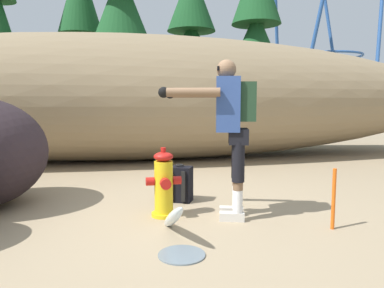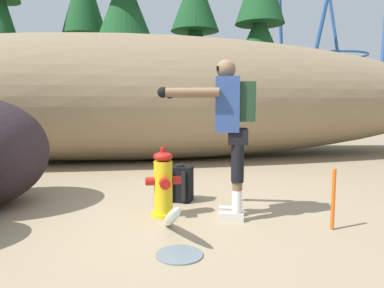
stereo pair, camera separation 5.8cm
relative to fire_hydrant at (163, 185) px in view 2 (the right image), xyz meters
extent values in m
cube|color=#998466|center=(0.19, 0.04, -0.37)|extent=(56.00, 56.00, 0.04)
ellipsoid|color=#897556|center=(0.19, 4.17, 1.00)|extent=(15.37, 3.20, 2.70)
cylinder|color=gold|center=(0.00, 0.01, -0.33)|extent=(0.27, 0.27, 0.04)
cylinder|color=gold|center=(0.00, 0.01, -0.03)|extent=(0.20, 0.20, 0.57)
ellipsoid|color=red|center=(0.00, 0.01, 0.31)|extent=(0.21, 0.21, 0.10)
cylinder|color=red|center=(0.00, 0.01, 0.38)|extent=(0.06, 0.06, 0.05)
cylinder|color=red|center=(-0.15, 0.01, 0.04)|extent=(0.09, 0.09, 0.09)
cylinder|color=red|center=(0.15, 0.01, 0.04)|extent=(0.09, 0.09, 0.09)
cylinder|color=red|center=(0.00, -0.14, 0.04)|extent=(0.11, 0.09, 0.11)
ellipsoid|color=silver|center=(0.00, -0.60, -0.18)|extent=(0.10, 0.94, 0.53)
cylinder|color=slate|center=(0.00, -1.05, -0.34)|extent=(0.38, 0.38, 0.01)
cube|color=beige|center=(0.67, -0.31, -0.30)|extent=(0.28, 0.17, 0.09)
cylinder|color=white|center=(0.73, -0.32, -0.14)|extent=(0.10, 0.10, 0.24)
cylinder|color=brown|center=(0.73, -0.32, 0.03)|extent=(0.10, 0.10, 0.09)
cylinder|color=black|center=(0.73, -0.32, 0.28)|extent=(0.13, 0.13, 0.42)
cube|color=beige|center=(0.73, -0.12, -0.30)|extent=(0.28, 0.17, 0.09)
cylinder|color=white|center=(0.79, -0.13, -0.14)|extent=(0.10, 0.10, 0.24)
cylinder|color=brown|center=(0.79, -0.13, 0.03)|extent=(0.10, 0.10, 0.09)
cylinder|color=black|center=(0.79, -0.13, 0.28)|extent=(0.13, 0.13, 0.42)
cube|color=black|center=(0.76, -0.23, 0.53)|extent=(0.29, 0.36, 0.16)
cube|color=#2D4784|center=(0.65, -0.20, 0.86)|extent=(0.34, 0.41, 0.56)
cube|color=#1E3823|center=(0.85, -0.25, 0.89)|extent=(0.24, 0.31, 0.40)
sphere|color=brown|center=(0.64, -0.19, 1.22)|extent=(0.20, 0.20, 0.20)
cube|color=black|center=(0.55, -0.17, 1.23)|extent=(0.06, 0.15, 0.04)
cylinder|color=brown|center=(0.24, -0.30, 0.98)|extent=(0.58, 0.26, 0.09)
sphere|color=black|center=(-0.02, -0.22, 0.98)|extent=(0.11, 0.11, 0.11)
cylinder|color=brown|center=(0.37, 0.12, 0.98)|extent=(0.58, 0.26, 0.09)
sphere|color=black|center=(0.11, 0.20, 0.98)|extent=(0.11, 0.11, 0.11)
cube|color=black|center=(0.28, 0.56, -0.13)|extent=(0.36, 0.32, 0.44)
cube|color=black|center=(0.34, 0.68, -0.19)|extent=(0.21, 0.15, 0.20)
torus|color=black|center=(0.28, 0.56, 0.11)|extent=(0.10, 0.10, 0.02)
cube|color=black|center=(0.15, 0.50, -0.13)|extent=(0.06, 0.05, 0.37)
cube|color=black|center=(0.30, 0.42, -0.13)|extent=(0.06, 0.05, 0.37)
cylinder|color=#47331E|center=(-4.11, 9.13, 0.43)|extent=(0.22, 0.22, 1.55)
cone|color=#194C23|center=(-4.11, 9.13, 2.98)|extent=(1.86, 1.86, 3.56)
cylinder|color=#47331E|center=(-1.59, 9.72, 0.15)|extent=(0.29, 0.29, 1.00)
cone|color=#194C23|center=(-1.59, 9.72, 2.26)|extent=(2.39, 2.39, 3.21)
cylinder|color=#47331E|center=(-0.23, 7.50, 0.50)|extent=(0.34, 0.34, 1.69)
cone|color=#194C23|center=(-0.23, 7.50, 3.13)|extent=(2.82, 2.82, 3.57)
cylinder|color=#47331E|center=(2.34, 9.42, 0.44)|extent=(0.33, 0.33, 1.59)
cone|color=#194C23|center=(2.34, 9.42, 2.62)|extent=(2.74, 2.74, 2.76)
cylinder|color=#47331E|center=(3.99, 7.26, 0.38)|extent=(0.29, 0.29, 1.45)
cone|color=#194C23|center=(3.99, 7.26, 2.48)|extent=(2.43, 2.43, 2.76)
cylinder|color=#285193|center=(10.79, 13.20, 3.10)|extent=(1.12, 1.12, 6.92)
cylinder|color=#285193|center=(7.60, 13.20, 3.10)|extent=(1.12, 1.12, 6.92)
cylinder|color=#285193|center=(10.79, 10.01, 3.10)|extent=(1.12, 1.12, 6.92)
cylinder|color=#285193|center=(7.60, 10.01, 3.10)|extent=(1.12, 1.12, 6.92)
torus|color=#285193|center=(9.19, 11.61, 3.10)|extent=(3.41, 3.41, 0.10)
cylinder|color=#E55914|center=(1.55, -0.75, -0.05)|extent=(0.04, 0.04, 0.60)
camera|label=1|loc=(-0.51, -3.76, 0.86)|focal=33.42mm
camera|label=2|loc=(-0.45, -3.77, 0.86)|focal=33.42mm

